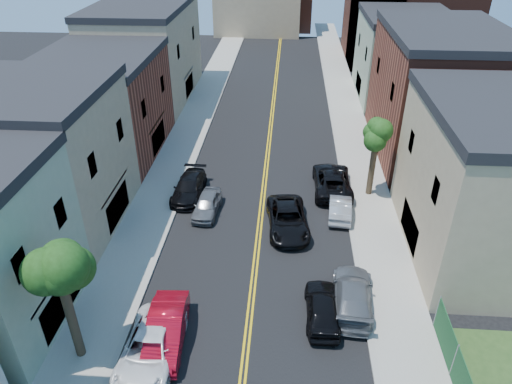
% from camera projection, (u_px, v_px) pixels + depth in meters
% --- Properties ---
extents(sidewalk_left, '(3.20, 100.00, 0.15)m').
position_uv_depth(sidewalk_left, '(187.00, 133.00, 44.94)').
color(sidewalk_left, gray).
rests_on(sidewalk_left, ground).
extents(sidewalk_right, '(3.20, 100.00, 0.15)m').
position_uv_depth(sidewalk_right, '(354.00, 138.00, 43.98)').
color(sidewalk_right, gray).
rests_on(sidewalk_right, ground).
extents(curb_left, '(0.30, 100.00, 0.15)m').
position_uv_depth(curb_left, '(205.00, 134.00, 44.83)').
color(curb_left, gray).
rests_on(curb_left, ground).
extents(curb_right, '(0.30, 100.00, 0.15)m').
position_uv_depth(curb_right, '(335.00, 137.00, 44.09)').
color(curb_right, gray).
rests_on(curb_right, ground).
extents(bldg_left_tan_near, '(9.00, 10.00, 9.00)m').
position_uv_depth(bldg_left_tan_near, '(42.00, 163.00, 30.23)').
color(bldg_left_tan_near, '#998466').
rests_on(bldg_left_tan_near, ground).
extents(bldg_left_brick, '(9.00, 12.00, 8.00)m').
position_uv_depth(bldg_left_brick, '(103.00, 108.00, 39.86)').
color(bldg_left_brick, brown).
rests_on(bldg_left_brick, ground).
extents(bldg_left_tan_far, '(9.00, 16.00, 9.50)m').
position_uv_depth(bldg_left_tan_far, '(147.00, 54.00, 51.40)').
color(bldg_left_tan_far, '#998466').
rests_on(bldg_left_tan_far, ground).
extents(bldg_right_tan, '(9.00, 12.00, 9.00)m').
position_uv_depth(bldg_right_tan, '(496.00, 187.00, 27.68)').
color(bldg_right_tan, '#998466').
rests_on(bldg_right_tan, ground).
extents(bldg_right_brick, '(9.00, 14.00, 10.00)m').
position_uv_depth(bldg_right_brick, '(437.00, 96.00, 39.35)').
color(bldg_right_brick, brown).
rests_on(bldg_right_brick, ground).
extents(bldg_right_palegrn, '(9.00, 12.00, 8.50)m').
position_uv_depth(bldg_right_palegrn, '(403.00, 59.00, 51.67)').
color(bldg_right_palegrn, gray).
rests_on(bldg_right_palegrn, ground).
extents(church, '(16.20, 14.20, 22.60)m').
position_uv_depth(church, '(402.00, 6.00, 62.81)').
color(church, '#4C2319').
rests_on(church, ground).
extents(tree_left_mid, '(5.20, 5.20, 9.29)m').
position_uv_depth(tree_left_mid, '(52.00, 247.00, 19.41)').
color(tree_left_mid, '#322719').
rests_on(tree_left_mid, sidewalk_left).
extents(tree_right_far, '(4.40, 4.40, 8.03)m').
position_uv_depth(tree_right_far, '(379.00, 124.00, 32.51)').
color(tree_right_far, '#322719').
rests_on(tree_right_far, sidewalk_right).
extents(red_sedan, '(2.06, 5.06, 1.63)m').
position_uv_depth(red_sedan, '(166.00, 330.00, 23.12)').
color(red_sedan, '#AC0B1D').
rests_on(red_sedan, ground).
extents(white_pickup, '(2.67, 5.53, 1.52)m').
position_uv_depth(white_pickup, '(150.00, 348.00, 22.22)').
color(white_pickup, white).
rests_on(white_pickup, ground).
extents(grey_car_left, '(1.91, 4.13, 1.37)m').
position_uv_depth(grey_car_left, '(207.00, 205.00, 33.06)').
color(grey_car_left, '#5B5D63').
rests_on(grey_car_left, ground).
extents(black_car_left, '(2.22, 5.07, 1.45)m').
position_uv_depth(black_car_left, '(189.00, 187.00, 34.99)').
color(black_car_left, black).
rests_on(black_car_left, ground).
extents(grey_car_right, '(2.56, 5.37, 1.51)m').
position_uv_depth(grey_car_right, '(353.00, 294.00, 25.31)').
color(grey_car_right, '#595C61').
rests_on(grey_car_right, ground).
extents(black_car_right, '(1.80, 4.36, 1.48)m').
position_uv_depth(black_car_right, '(322.00, 307.00, 24.52)').
color(black_car_right, black).
rests_on(black_car_right, ground).
extents(silver_car_right, '(1.82, 4.38, 1.41)m').
position_uv_depth(silver_car_right, '(340.00, 206.00, 32.88)').
color(silver_car_right, '#A3A5AA').
rests_on(silver_car_right, ground).
extents(dark_car_right_far, '(2.83, 5.98, 1.65)m').
position_uv_depth(dark_car_right_far, '(332.00, 180.00, 35.70)').
color(dark_car_right_far, black).
rests_on(dark_car_right_far, ground).
extents(black_suv_lane, '(3.17, 5.81, 1.54)m').
position_uv_depth(black_suv_lane, '(288.00, 219.00, 31.37)').
color(black_suv_lane, black).
rests_on(black_suv_lane, ground).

